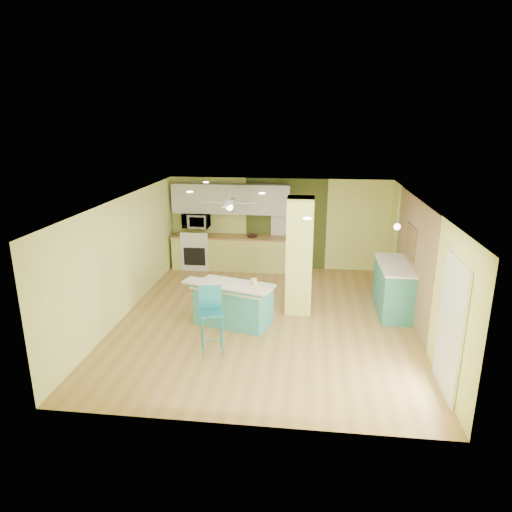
{
  "coord_description": "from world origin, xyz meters",
  "views": [
    {
      "loc": [
        0.84,
        -8.76,
        4.03
      ],
      "look_at": [
        -0.26,
        0.4,
        1.25
      ],
      "focal_mm": 32.0,
      "sensor_mm": 36.0,
      "label": 1
    }
  ],
  "objects_px": {
    "side_counter": "(394,288)",
    "canister": "(254,283)",
    "bar_stool": "(211,309)",
    "peninsula": "(233,303)",
    "fruit_bowl": "(253,236)"
  },
  "relations": [
    {
      "from": "fruit_bowl",
      "to": "canister",
      "type": "relative_size",
      "value": 1.61
    },
    {
      "from": "bar_stool",
      "to": "fruit_bowl",
      "type": "distance_m",
      "value": 4.64
    },
    {
      "from": "peninsula",
      "to": "bar_stool",
      "type": "xyz_separation_m",
      "value": [
        -0.19,
        -1.18,
        0.37
      ]
    },
    {
      "from": "peninsula",
      "to": "fruit_bowl",
      "type": "distance_m",
      "value": 3.5
    },
    {
      "from": "peninsula",
      "to": "canister",
      "type": "relative_size",
      "value": 10.74
    },
    {
      "from": "bar_stool",
      "to": "side_counter",
      "type": "relative_size",
      "value": 0.72
    },
    {
      "from": "peninsula",
      "to": "side_counter",
      "type": "bearing_deg",
      "value": 34.13
    },
    {
      "from": "bar_stool",
      "to": "canister",
      "type": "distance_m",
      "value": 1.32
    },
    {
      "from": "peninsula",
      "to": "side_counter",
      "type": "distance_m",
      "value": 3.5
    },
    {
      "from": "side_counter",
      "to": "canister",
      "type": "height_order",
      "value": "side_counter"
    },
    {
      "from": "side_counter",
      "to": "fruit_bowl",
      "type": "relative_size",
      "value": 5.99
    },
    {
      "from": "side_counter",
      "to": "canister",
      "type": "bearing_deg",
      "value": -160.13
    },
    {
      "from": "bar_stool",
      "to": "canister",
      "type": "height_order",
      "value": "bar_stool"
    },
    {
      "from": "canister",
      "to": "bar_stool",
      "type": "bearing_deg",
      "value": -118.08
    },
    {
      "from": "peninsula",
      "to": "canister",
      "type": "bearing_deg",
      "value": 13.87
    }
  ]
}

